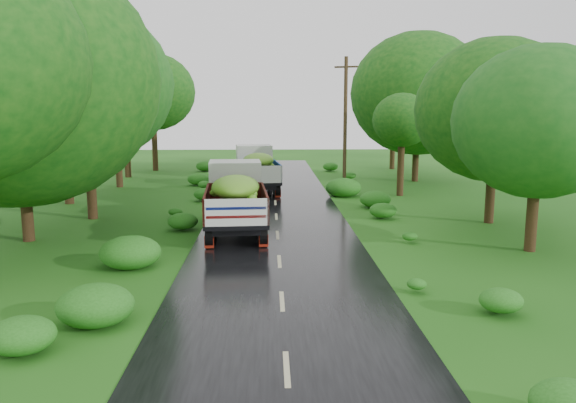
{
  "coord_description": "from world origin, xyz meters",
  "views": [
    {
      "loc": [
        -0.33,
        -10.6,
        5.23
      ],
      "look_at": [
        0.38,
        10.37,
        1.7
      ],
      "focal_mm": 35.0,
      "sensor_mm": 36.0,
      "label": 1
    }
  ],
  "objects": [
    {
      "name": "ground",
      "position": [
        0.0,
        0.0,
        0.0
      ],
      "size": [
        120.0,
        120.0,
        0.0
      ],
      "primitive_type": "plane",
      "color": "#184E10",
      "rests_on": "ground"
    },
    {
      "name": "road",
      "position": [
        0.0,
        5.0,
        0.01
      ],
      "size": [
        6.5,
        80.0,
        0.02
      ],
      "primitive_type": "cube",
      "color": "black",
      "rests_on": "ground"
    },
    {
      "name": "road_lines",
      "position": [
        0.0,
        6.0,
        0.02
      ],
      "size": [
        0.12,
        69.6,
        0.0
      ],
      "color": "#BFB78C",
      "rests_on": "road"
    },
    {
      "name": "truck_near",
      "position": [
        -1.76,
        12.92,
        1.59
      ],
      "size": [
        2.78,
        6.83,
        2.81
      ],
      "rotation": [
        0.0,
        0.0,
        0.06
      ],
      "color": "black",
      "rests_on": "ground"
    },
    {
      "name": "truck_far",
      "position": [
        -1.13,
        24.54,
        1.57
      ],
      "size": [
        2.99,
        6.8,
        2.77
      ],
      "rotation": [
        0.0,
        0.0,
        0.1
      ],
      "color": "black",
      "rests_on": "ground"
    },
    {
      "name": "utility_pole",
      "position": [
        4.36,
        24.09,
        4.26
      ],
      "size": [
        1.38,
        0.65,
        8.27
      ],
      "rotation": [
        0.0,
        0.0,
        -0.39
      ],
      "color": "#382616",
      "rests_on": "ground"
    },
    {
      "name": "trees_left",
      "position": [
        -10.06,
        19.51,
        6.52
      ],
      "size": [
        6.61,
        34.28,
        9.54
      ],
      "color": "black",
      "rests_on": "ground"
    },
    {
      "name": "trees_right",
      "position": [
        9.65,
        22.3,
        5.36
      ],
      "size": [
        6.1,
        31.13,
        8.13
      ],
      "color": "black",
      "rests_on": "ground"
    },
    {
      "name": "shrubs",
      "position": [
        0.0,
        14.0,
        0.35
      ],
      "size": [
        11.9,
        44.0,
        0.7
      ],
      "color": "#1F6217",
      "rests_on": "ground"
    }
  ]
}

